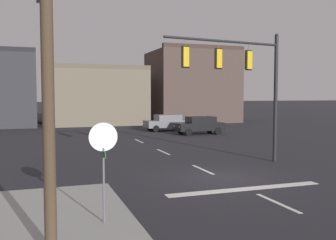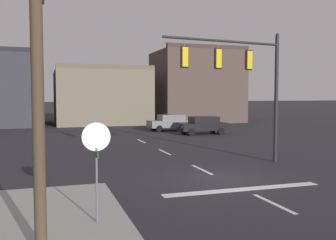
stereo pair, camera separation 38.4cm
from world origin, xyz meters
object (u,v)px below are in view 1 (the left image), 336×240
(signal_mast_near_side, at_px, (243,73))
(car_lot_nearside, at_px, (200,125))
(utility_pole, at_px, (46,24))
(car_lot_middle, at_px, (167,122))
(stop_sign, at_px, (103,148))

(signal_mast_near_side, xyz_separation_m, car_lot_nearside, (4.14, 14.82, -3.81))
(signal_mast_near_side, relative_size, utility_pole, 0.74)
(car_lot_nearside, relative_size, utility_pole, 0.49)
(car_lot_middle, xyz_separation_m, utility_pole, (-12.10, -27.63, 4.17))
(signal_mast_near_side, relative_size, stop_sign, 2.40)
(stop_sign, relative_size, car_lot_middle, 0.62)
(car_lot_nearside, xyz_separation_m, utility_pole, (-13.81, -23.39, 4.17))
(car_lot_nearside, distance_m, utility_pole, 27.49)
(signal_mast_near_side, distance_m, stop_sign, 11.14)
(signal_mast_near_side, distance_m, car_lot_middle, 19.58)
(signal_mast_near_side, xyz_separation_m, car_lot_middle, (2.43, 19.05, -3.81))
(car_lot_nearside, bearing_deg, car_lot_middle, 112.07)
(signal_mast_near_side, height_order, stop_sign, signal_mast_near_side)
(stop_sign, height_order, utility_pole, utility_pole)
(utility_pole, bearing_deg, car_lot_middle, 66.35)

